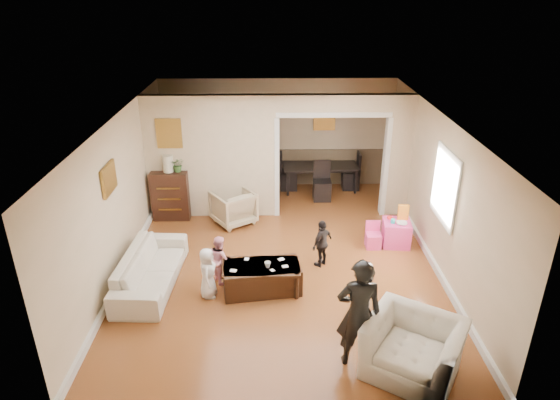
{
  "coord_description": "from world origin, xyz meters",
  "views": [
    {
      "loc": [
        -0.13,
        -7.76,
        4.67
      ],
      "look_at": [
        0.0,
        0.2,
        1.05
      ],
      "focal_mm": 31.27,
      "sensor_mm": 36.0,
      "label": 1
    }
  ],
  "objects_px": {
    "cyan_cup": "(393,221)",
    "child_kneel_b": "(220,259)",
    "child_kneel_a": "(208,273)",
    "coffee_cup": "(268,265)",
    "coffee_table": "(262,278)",
    "play_table": "(396,233)",
    "table_lamp": "(168,163)",
    "child_toddler": "(322,243)",
    "sofa": "(151,269)",
    "armchair_front": "(413,348)",
    "dining_table": "(320,176)",
    "armchair_back": "(233,207)",
    "adult_person": "(359,313)",
    "dresser": "(171,195)"
  },
  "relations": [
    {
      "from": "cyan_cup",
      "to": "armchair_back",
      "type": "bearing_deg",
      "value": 161.68
    },
    {
      "from": "table_lamp",
      "to": "child_toddler",
      "type": "relative_size",
      "value": 0.41
    },
    {
      "from": "coffee_table",
      "to": "sofa",
      "type": "bearing_deg",
      "value": 173.92
    },
    {
      "from": "table_lamp",
      "to": "dining_table",
      "type": "distance_m",
      "value": 3.73
    },
    {
      "from": "armchair_back",
      "to": "table_lamp",
      "type": "height_order",
      "value": "table_lamp"
    },
    {
      "from": "coffee_table",
      "to": "coffee_cup",
      "type": "height_order",
      "value": "coffee_cup"
    },
    {
      "from": "armchair_front",
      "to": "child_kneel_a",
      "type": "height_order",
      "value": "child_kneel_a"
    },
    {
      "from": "play_table",
      "to": "child_kneel_a",
      "type": "xyz_separation_m",
      "value": [
        -3.39,
        -1.62,
        0.19
      ]
    },
    {
      "from": "coffee_cup",
      "to": "table_lamp",
      "type": "bearing_deg",
      "value": 126.59
    },
    {
      "from": "sofa",
      "to": "dresser",
      "type": "height_order",
      "value": "dresser"
    },
    {
      "from": "coffee_table",
      "to": "dining_table",
      "type": "distance_m",
      "value": 4.45
    },
    {
      "from": "sofa",
      "to": "child_kneel_a",
      "type": "bearing_deg",
      "value": -106.17
    },
    {
      "from": "armchair_back",
      "to": "child_toddler",
      "type": "xyz_separation_m",
      "value": [
        1.68,
        -1.69,
        0.09
      ]
    },
    {
      "from": "armchair_front",
      "to": "child_kneel_a",
      "type": "xyz_separation_m",
      "value": [
        -2.82,
        1.71,
        0.05
      ]
    },
    {
      "from": "coffee_table",
      "to": "cyan_cup",
      "type": "bearing_deg",
      "value": 30.19
    },
    {
      "from": "armchair_back",
      "to": "play_table",
      "type": "relative_size",
      "value": 1.54
    },
    {
      "from": "coffee_cup",
      "to": "child_kneel_b",
      "type": "relative_size",
      "value": 0.12
    },
    {
      "from": "dining_table",
      "to": "table_lamp",
      "type": "bearing_deg",
      "value": -158.67
    },
    {
      "from": "child_kneel_a",
      "to": "adult_person",
      "type": "bearing_deg",
      "value": -124.2
    },
    {
      "from": "table_lamp",
      "to": "coffee_cup",
      "type": "height_order",
      "value": "table_lamp"
    },
    {
      "from": "sofa",
      "to": "armchair_front",
      "type": "bearing_deg",
      "value": -115.23
    },
    {
      "from": "play_table",
      "to": "table_lamp",
      "type": "bearing_deg",
      "value": 164.52
    },
    {
      "from": "dining_table",
      "to": "child_kneel_b",
      "type": "bearing_deg",
      "value": -120.82
    },
    {
      "from": "child_kneel_b",
      "to": "child_kneel_a",
      "type": "bearing_deg",
      "value": 133.09
    },
    {
      "from": "cyan_cup",
      "to": "child_kneel_a",
      "type": "distance_m",
      "value": 3.65
    },
    {
      "from": "table_lamp",
      "to": "child_kneel_a",
      "type": "xyz_separation_m",
      "value": [
        1.1,
        -2.87,
        -0.8
      ]
    },
    {
      "from": "coffee_cup",
      "to": "cyan_cup",
      "type": "distance_m",
      "value": 2.77
    },
    {
      "from": "armchair_back",
      "to": "table_lamp",
      "type": "relative_size",
      "value": 2.16
    },
    {
      "from": "sofa",
      "to": "armchair_back",
      "type": "xyz_separation_m",
      "value": [
        1.21,
        2.24,
        0.05
      ]
    },
    {
      "from": "cyan_cup",
      "to": "child_kneel_b",
      "type": "xyz_separation_m",
      "value": [
        -3.14,
        -1.12,
        -0.11
      ]
    },
    {
      "from": "coffee_cup",
      "to": "child_toddler",
      "type": "distance_m",
      "value": 1.24
    },
    {
      "from": "coffee_cup",
      "to": "armchair_front",
      "type": "bearing_deg",
      "value": -44.01
    },
    {
      "from": "play_table",
      "to": "child_kneel_a",
      "type": "relative_size",
      "value": 0.59
    },
    {
      "from": "cyan_cup",
      "to": "child_kneel_b",
      "type": "distance_m",
      "value": 3.34
    },
    {
      "from": "child_kneel_b",
      "to": "table_lamp",
      "type": "bearing_deg",
      "value": -1.05
    },
    {
      "from": "sofa",
      "to": "table_lamp",
      "type": "distance_m",
      "value": 2.69
    },
    {
      "from": "coffee_table",
      "to": "play_table",
      "type": "relative_size",
      "value": 2.45
    },
    {
      "from": "armchair_back",
      "to": "coffee_cup",
      "type": "bearing_deg",
      "value": 72.2
    },
    {
      "from": "sofa",
      "to": "child_toddler",
      "type": "height_order",
      "value": "child_toddler"
    },
    {
      "from": "armchair_front",
      "to": "coffee_table",
      "type": "xyz_separation_m",
      "value": [
        -1.97,
        1.86,
        -0.14
      ]
    },
    {
      "from": "child_toddler",
      "to": "coffee_cup",
      "type": "bearing_deg",
      "value": -8.37
    },
    {
      "from": "adult_person",
      "to": "dresser",
      "type": "bearing_deg",
      "value": -53.42
    },
    {
      "from": "sofa",
      "to": "child_kneel_a",
      "type": "height_order",
      "value": "child_kneel_a"
    },
    {
      "from": "child_kneel_b",
      "to": "cyan_cup",
      "type": "bearing_deg",
      "value": -98.84
    },
    {
      "from": "coffee_cup",
      "to": "coffee_table",
      "type": "bearing_deg",
      "value": 153.43
    },
    {
      "from": "armchair_back",
      "to": "adult_person",
      "type": "relative_size",
      "value": 0.49
    },
    {
      "from": "child_kneel_a",
      "to": "child_toddler",
      "type": "relative_size",
      "value": 0.97
    },
    {
      "from": "play_table",
      "to": "child_kneel_b",
      "type": "xyz_separation_m",
      "value": [
        -3.24,
        -1.17,
        0.17
      ]
    },
    {
      "from": "child_kneel_b",
      "to": "child_toddler",
      "type": "bearing_deg",
      "value": -104.05
    },
    {
      "from": "armchair_front",
      "to": "cyan_cup",
      "type": "bearing_deg",
      "value": 113.98
    }
  ]
}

